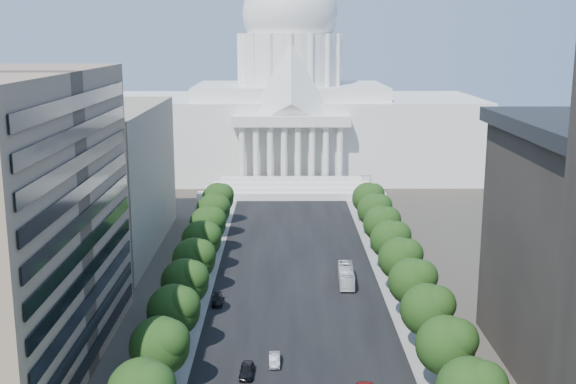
{
  "coord_description": "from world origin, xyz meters",
  "views": [
    {
      "loc": [
        -2.53,
        -48.49,
        44.34
      ],
      "look_at": [
        -1.53,
        74.67,
        17.58
      ],
      "focal_mm": 45.0,
      "sensor_mm": 36.0,
      "label": 1
    }
  ],
  "objects_px": {
    "car_silver": "(274,360)",
    "car_dark_b": "(217,300)",
    "city_bus": "(346,275)",
    "car_dark_a": "(247,370)"
  },
  "relations": [
    {
      "from": "car_dark_b",
      "to": "city_bus",
      "type": "height_order",
      "value": "city_bus"
    },
    {
      "from": "city_bus",
      "to": "car_dark_a",
      "type": "bearing_deg",
      "value": -111.9
    },
    {
      "from": "car_dark_a",
      "to": "city_bus",
      "type": "height_order",
      "value": "city_bus"
    },
    {
      "from": "car_dark_a",
      "to": "city_bus",
      "type": "bearing_deg",
      "value": 67.85
    },
    {
      "from": "car_silver",
      "to": "car_dark_b",
      "type": "bearing_deg",
      "value": 112.4
    },
    {
      "from": "car_dark_a",
      "to": "city_bus",
      "type": "distance_m",
      "value": 40.02
    },
    {
      "from": "car_silver",
      "to": "car_dark_a",
      "type": "bearing_deg",
      "value": -137.58
    },
    {
      "from": "car_silver",
      "to": "car_dark_b",
      "type": "xyz_separation_m",
      "value": [
        -9.85,
        22.9,
        -0.04
      ]
    },
    {
      "from": "car_dark_a",
      "to": "car_dark_b",
      "type": "bearing_deg",
      "value": 105.3
    },
    {
      "from": "car_dark_b",
      "to": "car_silver",
      "type": "bearing_deg",
      "value": -69.01
    }
  ]
}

